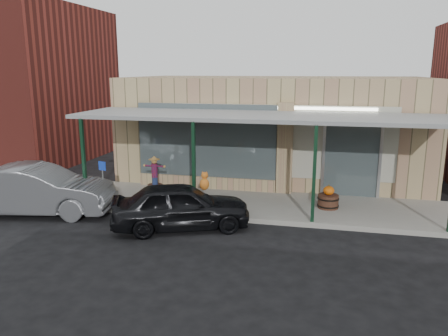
% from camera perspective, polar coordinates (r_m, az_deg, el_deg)
% --- Properties ---
extents(ground, '(120.00, 120.00, 0.00)m').
position_cam_1_polar(ground, '(11.40, 1.85, -10.59)').
color(ground, black).
rests_on(ground, ground).
extents(sidewalk, '(40.00, 3.20, 0.15)m').
position_cam_1_polar(sidewalk, '(14.71, 4.52, -4.85)').
color(sidewalk, gray).
rests_on(sidewalk, ground).
extents(storefront, '(12.00, 6.25, 4.20)m').
position_cam_1_polar(storefront, '(18.71, 6.66, 5.24)').
color(storefront, tan).
rests_on(storefront, ground).
extents(awning, '(12.00, 3.00, 3.04)m').
position_cam_1_polar(awning, '(14.06, 4.71, 6.57)').
color(awning, gray).
rests_on(awning, ground).
extents(block_buildings_near, '(61.00, 8.00, 8.00)m').
position_cam_1_polar(block_buildings_near, '(19.50, 13.10, 10.24)').
color(block_buildings_near, maroon).
rests_on(block_buildings_near, ground).
extents(barrel_scarecrow, '(0.84, 0.57, 1.39)m').
position_cam_1_polar(barrel_scarecrow, '(15.73, -9.01, -1.74)').
color(barrel_scarecrow, '#49291D').
rests_on(barrel_scarecrow, sidewalk).
extents(barrel_pumpkin, '(0.86, 0.86, 0.78)m').
position_cam_1_polar(barrel_pumpkin, '(14.45, 13.45, -4.04)').
color(barrel_pumpkin, '#49291D').
rests_on(barrel_pumpkin, sidewalk).
extents(handicap_sign, '(0.29, 0.11, 1.43)m').
position_cam_1_polar(handicap_sign, '(14.87, -15.55, -1.10)').
color(handicap_sign, gray).
rests_on(handicap_sign, sidewalk).
extents(parked_sedan, '(4.27, 2.94, 1.51)m').
position_cam_1_polar(parked_sedan, '(12.69, -5.63, -4.92)').
color(parked_sedan, black).
rests_on(parked_sedan, ground).
extents(car_grey, '(5.00, 2.53, 1.57)m').
position_cam_1_polar(car_grey, '(15.04, -23.28, -2.66)').
color(car_grey, '#5A5D62').
rests_on(car_grey, ground).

